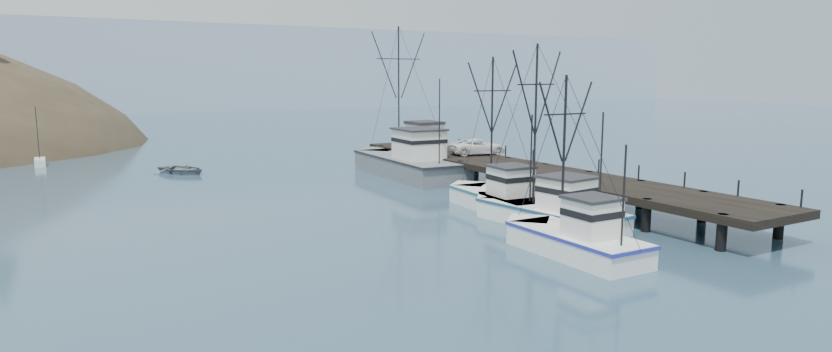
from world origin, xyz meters
The scene contains 10 objects.
ground centered at (0.00, 0.00, 0.00)m, with size 400.00×400.00×0.00m, color #2A475E.
pier centered at (14.00, 16.00, 1.69)m, with size 6.00×44.00×2.00m.
distant_ridge centered at (10.00, 170.00, 0.00)m, with size 360.00×40.00×26.00m, color #9EB2C6.
trawler_near centered at (7.40, 5.41, 0.82)m, with size 4.96×11.53×11.58m.
trawler_mid centered at (3.97, -0.58, 0.82)m, with size 3.26×9.44×9.66m.
trawler_far centered at (7.67, 10.66, 0.82)m, with size 4.04×10.61×10.92m.
work_vessel centered at (9.86, 27.67, 1.23)m, with size 5.70×17.25×14.20m.
pier_shed centered at (13.52, 30.64, 3.42)m, with size 3.00×3.20×2.80m.
pickup_truck centered at (15.50, 24.16, 2.74)m, with size 2.46×5.33×1.48m, color white.
motorboat centered at (-8.23, 39.66, 0.00)m, with size 3.79×5.30×1.10m, color slate.
Camera 1 is at (-19.53, -25.01, 9.23)m, focal length 28.00 mm.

